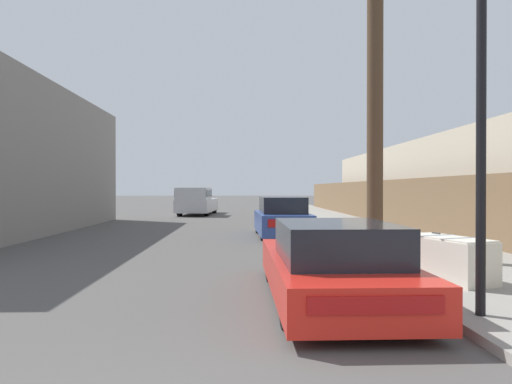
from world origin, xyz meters
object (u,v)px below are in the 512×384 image
object	(u,v)px
discarded_fridge	(448,258)
car_parked_mid	(282,218)
street_lamp	(481,103)
pickup_truck	(196,201)
parked_sports_car_red	(332,265)
utility_pole	(375,101)

from	to	relation	value
discarded_fridge	car_parked_mid	distance (m)	8.66
discarded_fridge	street_lamp	bearing A→B (deg)	-123.21
pickup_truck	parked_sports_car_red	bearing A→B (deg)	104.75
car_parked_mid	pickup_truck	bearing A→B (deg)	106.21
pickup_truck	utility_pole	world-z (taller)	utility_pole
parked_sports_car_red	car_parked_mid	distance (m)	9.36
pickup_truck	car_parked_mid	bearing A→B (deg)	112.02
utility_pole	parked_sports_car_red	bearing A→B (deg)	-114.98
discarded_fridge	utility_pole	bearing A→B (deg)	80.25
parked_sports_car_red	pickup_truck	distance (m)	23.27
car_parked_mid	utility_pole	distance (m)	6.55
discarded_fridge	street_lamp	xyz separation A→B (m)	(-0.61, -2.23, 2.29)
discarded_fridge	parked_sports_car_red	world-z (taller)	parked_sports_car_red
discarded_fridge	car_parked_mid	world-z (taller)	car_parked_mid
parked_sports_car_red	street_lamp	size ratio (longest dim) A/B	1.02
pickup_truck	utility_pole	size ratio (longest dim) A/B	0.80
utility_pole	discarded_fridge	bearing A→B (deg)	-81.76
discarded_fridge	car_parked_mid	xyz separation A→B (m)	(-2.15, 8.39, 0.16)
car_parked_mid	utility_pole	world-z (taller)	utility_pole
pickup_truck	street_lamp	bearing A→B (deg)	107.91
discarded_fridge	parked_sports_car_red	xyz separation A→B (m)	(-2.23, -0.98, 0.06)
car_parked_mid	parked_sports_car_red	bearing A→B (deg)	-92.14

